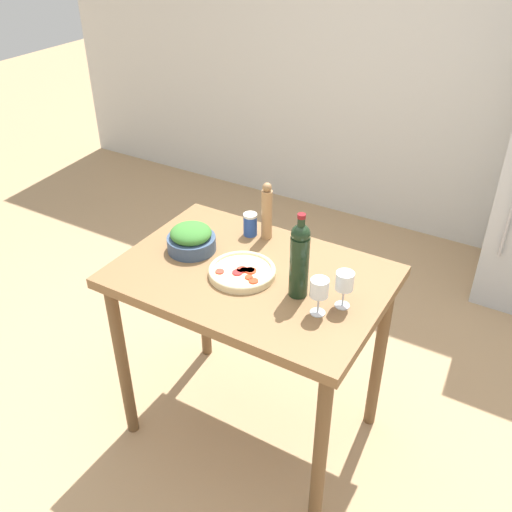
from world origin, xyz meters
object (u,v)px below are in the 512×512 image
at_px(pepper_mill, 267,212).
at_px(salt_canister, 250,224).
at_px(wine_glass_far, 345,282).
at_px(wine_bottle, 299,259).
at_px(salad_bowl, 191,239).
at_px(wine_glass_near, 319,290).
at_px(homemade_pizza, 242,271).

xyz_separation_m(pepper_mill, salt_canister, (-0.08, -0.02, -0.08)).
xyz_separation_m(wine_glass_far, salt_canister, (-0.58, 0.28, -0.06)).
height_order(wine_bottle, salad_bowl, wine_bottle).
bearing_deg(pepper_mill, wine_glass_near, -40.98).
xyz_separation_m(homemade_pizza, salt_canister, (-0.14, 0.30, 0.04)).
relative_size(salad_bowl, salt_canister, 1.99).
distance_m(homemade_pizza, salt_canister, 0.33).
bearing_deg(wine_glass_far, pepper_mill, 149.64).
distance_m(wine_glass_far, homemade_pizza, 0.45).
height_order(wine_glass_far, salad_bowl, wine_glass_far).
bearing_deg(pepper_mill, wine_bottle, -44.37).
relative_size(wine_bottle, wine_glass_far, 2.34).
xyz_separation_m(wine_bottle, wine_glass_far, (0.18, 0.02, -0.06)).
distance_m(wine_bottle, wine_glass_far, 0.19).
height_order(wine_glass_near, pepper_mill, pepper_mill).
relative_size(wine_glass_near, homemade_pizza, 0.55).
distance_m(wine_glass_far, pepper_mill, 0.58).
bearing_deg(wine_bottle, salad_bowl, 174.48).
xyz_separation_m(pepper_mill, homemade_pizza, (0.06, -0.31, -0.12)).
relative_size(wine_bottle, homemade_pizza, 1.29).
height_order(wine_bottle, pepper_mill, wine_bottle).
relative_size(wine_bottle, salad_bowl, 1.68).
bearing_deg(homemade_pizza, wine_bottle, 0.07).
height_order(wine_bottle, homemade_pizza, wine_bottle).
bearing_deg(wine_glass_far, wine_glass_near, -125.62).
distance_m(wine_glass_far, salad_bowl, 0.73).
bearing_deg(wine_bottle, homemade_pizza, -179.93).
height_order(pepper_mill, salad_bowl, pepper_mill).
relative_size(wine_glass_far, salad_bowl, 0.72).
xyz_separation_m(salad_bowl, homemade_pizza, (0.29, -0.05, -0.04)).
height_order(salad_bowl, homemade_pizza, salad_bowl).
relative_size(wine_glass_near, salad_bowl, 0.72).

